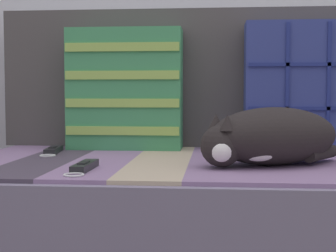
{
  "coord_description": "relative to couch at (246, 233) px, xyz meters",
  "views": [
    {
      "loc": [
        -0.09,
        -1.43,
        0.64
      ],
      "look_at": [
        -0.23,
        0.02,
        0.54
      ],
      "focal_mm": 55.0,
      "sensor_mm": 36.0,
      "label": 1
    }
  ],
  "objects": [
    {
      "name": "couch",
      "position": [
        0.0,
        0.0,
        0.0
      ],
      "size": [
        1.77,
        0.91,
        0.44
      ],
      "color": "brown",
      "rests_on": "ground_plane"
    },
    {
      "name": "sofa_backrest",
      "position": [
        -0.0,
        0.38,
        0.47
      ],
      "size": [
        1.74,
        0.14,
        0.49
      ],
      "color": "#474242",
      "rests_on": "couch"
    },
    {
      "name": "throw_pillow_quilted",
      "position": [
        0.2,
        0.24,
        0.44
      ],
      "size": [
        0.4,
        0.14,
        0.43
      ],
      "color": "navy",
      "rests_on": "couch"
    },
    {
      "name": "throw_pillow_striped",
      "position": [
        -0.4,
        0.24,
        0.43
      ],
      "size": [
        0.39,
        0.14,
        0.41
      ],
      "color": "#3D8956",
      "rests_on": "couch"
    },
    {
      "name": "sleeping_cat",
      "position": [
        0.05,
        -0.14,
        0.3
      ],
      "size": [
        0.43,
        0.36,
        0.16
      ],
      "color": "black",
      "rests_on": "couch"
    },
    {
      "name": "game_remote_near",
      "position": [
        -0.62,
        0.09,
        0.23
      ],
      "size": [
        0.07,
        0.2,
        0.02
      ],
      "color": "black",
      "rests_on": "couch"
    },
    {
      "name": "game_remote_far",
      "position": [
        -0.42,
        -0.27,
        0.23
      ],
      "size": [
        0.05,
        0.2,
        0.02
      ],
      "color": "black",
      "rests_on": "couch"
    }
  ]
}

